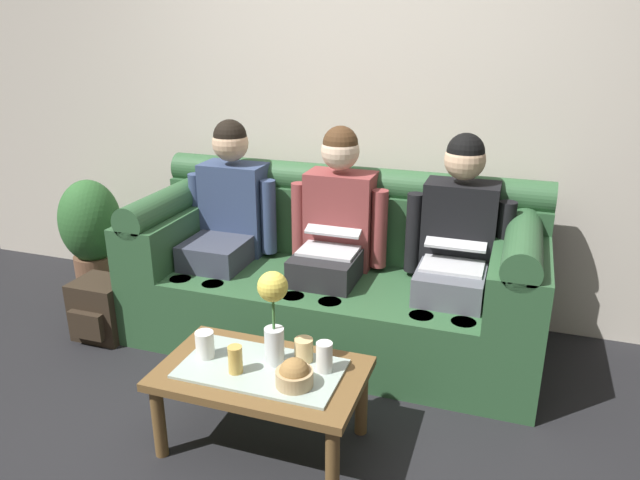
{
  "coord_description": "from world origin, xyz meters",
  "views": [
    {
      "loc": [
        0.94,
        -1.81,
        1.76
      ],
      "look_at": [
        0.05,
        0.77,
        0.75
      ],
      "focal_mm": 33.6,
      "sensor_mm": 36.0,
      "label": 1
    }
  ],
  "objects_px": {
    "cup_near_left": "(235,359)",
    "flower_vase": "(273,308)",
    "person_left": "(227,218)",
    "cup_near_right": "(205,344)",
    "person_right": "(456,244)",
    "snack_bowl": "(294,375)",
    "cup_far_left": "(304,350)",
    "person_middle": "(334,231)",
    "backpack_left": "(102,309)",
    "couch": "(334,278)",
    "coffee_table": "(262,380)",
    "cup_far_center": "(324,357)",
    "potted_plant": "(92,231)"
  },
  "relations": [
    {
      "from": "couch",
      "to": "person_right",
      "type": "height_order",
      "value": "person_right"
    },
    {
      "from": "cup_near_right",
      "to": "cup_far_center",
      "type": "relative_size",
      "value": 0.91
    },
    {
      "from": "person_left",
      "to": "backpack_left",
      "type": "xyz_separation_m",
      "value": [
        -0.61,
        -0.43,
        -0.49
      ]
    },
    {
      "from": "person_middle",
      "to": "coffee_table",
      "type": "relative_size",
      "value": 1.41
    },
    {
      "from": "person_left",
      "to": "flower_vase",
      "type": "bearing_deg",
      "value": -53.56
    },
    {
      "from": "coffee_table",
      "to": "snack_bowl",
      "type": "distance_m",
      "value": 0.22
    },
    {
      "from": "cup_near_left",
      "to": "flower_vase",
      "type": "bearing_deg",
      "value": 43.5
    },
    {
      "from": "backpack_left",
      "to": "person_left",
      "type": "bearing_deg",
      "value": 35.22
    },
    {
      "from": "couch",
      "to": "snack_bowl",
      "type": "relative_size",
      "value": 14.91
    },
    {
      "from": "coffee_table",
      "to": "cup_far_left",
      "type": "relative_size",
      "value": 8.65
    },
    {
      "from": "cup_far_left",
      "to": "person_middle",
      "type": "bearing_deg",
      "value": 99.48
    },
    {
      "from": "person_left",
      "to": "cup_far_center",
      "type": "relative_size",
      "value": 9.43
    },
    {
      "from": "person_middle",
      "to": "snack_bowl",
      "type": "distance_m",
      "value": 1.12
    },
    {
      "from": "cup_near_right",
      "to": "potted_plant",
      "type": "relative_size",
      "value": 0.15
    },
    {
      "from": "backpack_left",
      "to": "flower_vase",
      "type": "bearing_deg",
      "value": -21.54
    },
    {
      "from": "person_left",
      "to": "person_middle",
      "type": "relative_size",
      "value": 1.0
    },
    {
      "from": "flower_vase",
      "to": "snack_bowl",
      "type": "xyz_separation_m",
      "value": [
        0.14,
        -0.13,
        -0.21
      ]
    },
    {
      "from": "backpack_left",
      "to": "cup_near_left",
      "type": "bearing_deg",
      "value": -28.15
    },
    {
      "from": "coffee_table",
      "to": "potted_plant",
      "type": "distance_m",
      "value": 2.04
    },
    {
      "from": "person_right",
      "to": "cup_far_left",
      "type": "relative_size",
      "value": 12.19
    },
    {
      "from": "person_left",
      "to": "cup_near_right",
      "type": "relative_size",
      "value": 10.34
    },
    {
      "from": "person_left",
      "to": "couch",
      "type": "bearing_deg",
      "value": 0.27
    },
    {
      "from": "couch",
      "to": "cup_near_left",
      "type": "relative_size",
      "value": 19.1
    },
    {
      "from": "person_middle",
      "to": "backpack_left",
      "type": "distance_m",
      "value": 1.43
    },
    {
      "from": "person_left",
      "to": "cup_far_left",
      "type": "xyz_separation_m",
      "value": [
        0.81,
        -0.89,
        -0.22
      ]
    },
    {
      "from": "cup_near_left",
      "to": "cup_far_center",
      "type": "bearing_deg",
      "value": 20.57
    },
    {
      "from": "cup_near_right",
      "to": "backpack_left",
      "type": "distance_m",
      "value": 1.19
    },
    {
      "from": "flower_vase",
      "to": "cup_near_right",
      "type": "bearing_deg",
      "value": -170.29
    },
    {
      "from": "couch",
      "to": "person_right",
      "type": "xyz_separation_m",
      "value": [
        0.66,
        -0.0,
        0.29
      ]
    },
    {
      "from": "cup_far_left",
      "to": "cup_far_center",
      "type": "bearing_deg",
      "value": -24.49
    },
    {
      "from": "person_middle",
      "to": "cup_far_left",
      "type": "bearing_deg",
      "value": -80.52
    },
    {
      "from": "person_middle",
      "to": "cup_far_left",
      "type": "distance_m",
      "value": 0.93
    },
    {
      "from": "person_left",
      "to": "person_right",
      "type": "relative_size",
      "value": 1.0
    },
    {
      "from": "coffee_table",
      "to": "cup_far_center",
      "type": "height_order",
      "value": "cup_far_center"
    },
    {
      "from": "cup_far_center",
      "to": "potted_plant",
      "type": "xyz_separation_m",
      "value": [
        -1.98,
        1.02,
        -0.02
      ]
    },
    {
      "from": "person_middle",
      "to": "cup_near_left",
      "type": "relative_size",
      "value": 10.34
    },
    {
      "from": "cup_near_right",
      "to": "flower_vase",
      "type": "bearing_deg",
      "value": 9.71
    },
    {
      "from": "cup_near_left",
      "to": "potted_plant",
      "type": "bearing_deg",
      "value": 144.89
    },
    {
      "from": "cup_near_left",
      "to": "backpack_left",
      "type": "xyz_separation_m",
      "value": [
        -1.19,
        0.64,
        -0.27
      ]
    },
    {
      "from": "person_right",
      "to": "coffee_table",
      "type": "xyz_separation_m",
      "value": [
        -0.66,
        -1.0,
        -0.33
      ]
    },
    {
      "from": "person_middle",
      "to": "person_right",
      "type": "bearing_deg",
      "value": -0.0
    },
    {
      "from": "person_right",
      "to": "snack_bowl",
      "type": "distance_m",
      "value": 1.2
    },
    {
      "from": "person_left",
      "to": "person_right",
      "type": "height_order",
      "value": "same"
    },
    {
      "from": "coffee_table",
      "to": "backpack_left",
      "type": "distance_m",
      "value": 1.41
    },
    {
      "from": "snack_bowl",
      "to": "cup_near_left",
      "type": "xyz_separation_m",
      "value": [
        -0.26,
        0.01,
        0.01
      ]
    },
    {
      "from": "couch",
      "to": "cup_near_right",
      "type": "distance_m",
      "value": 1.04
    },
    {
      "from": "person_middle",
      "to": "potted_plant",
      "type": "relative_size",
      "value": 1.57
    },
    {
      "from": "cup_far_center",
      "to": "cup_near_right",
      "type": "bearing_deg",
      "value": -173.19
    },
    {
      "from": "person_left",
      "to": "flower_vase",
      "type": "relative_size",
      "value": 2.92
    },
    {
      "from": "cup_far_center",
      "to": "person_middle",
      "type": "bearing_deg",
      "value": 105.34
    }
  ]
}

